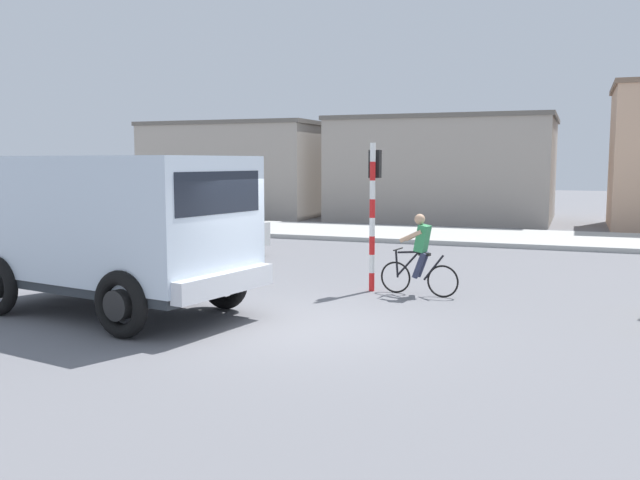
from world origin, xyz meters
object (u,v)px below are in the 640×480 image
object	(u,v)px
traffic_light_pole	(373,196)
truck_foreground	(111,223)
cyclist	(420,255)
car_red_near	(203,227)

from	to	relation	value
traffic_light_pole	truck_foreground	bearing A→B (deg)	-135.83
cyclist	car_red_near	xyz separation A→B (m)	(-7.62, 4.19, -0.05)
cyclist	car_red_near	size ratio (longest dim) A/B	0.40
truck_foreground	traffic_light_pole	distance (m)	5.47
traffic_light_pole	car_red_near	distance (m)	7.77
cyclist	truck_foreground	bearing A→B (deg)	-144.05
traffic_light_pole	car_red_near	bearing A→B (deg)	148.56
cyclist	car_red_near	bearing A→B (deg)	151.20
truck_foreground	cyclist	bearing A→B (deg)	35.95
car_red_near	truck_foreground	bearing A→B (deg)	-71.36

